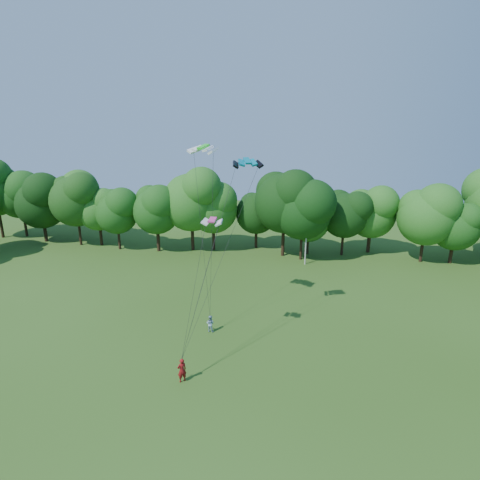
# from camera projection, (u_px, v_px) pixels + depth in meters

# --- Properties ---
(ground) EXTENTS (160.00, 160.00, 0.00)m
(ground) POSITION_uv_depth(u_px,v_px,m) (216.00, 421.00, 23.71)
(ground) COLOR #2D5116
(ground) RESTS_ON ground
(utility_pole) EXTENTS (1.44, 0.28, 7.23)m
(utility_pole) POSITION_uv_depth(u_px,v_px,m) (306.00, 238.00, 50.95)
(utility_pole) COLOR #ADACA4
(utility_pole) RESTS_ON ground
(kite_flyer_left) EXTENTS (0.82, 0.78, 1.88)m
(kite_flyer_left) POSITION_uv_depth(u_px,v_px,m) (182.00, 370.00, 27.26)
(kite_flyer_left) COLOR maroon
(kite_flyer_left) RESTS_ON ground
(kite_flyer_right) EXTENTS (0.87, 0.74, 1.57)m
(kite_flyer_right) POSITION_uv_depth(u_px,v_px,m) (210.00, 324.00, 34.22)
(kite_flyer_right) COLOR #90AFC8
(kite_flyer_right) RESTS_ON ground
(kite_teal) EXTENTS (2.62, 1.84, 0.53)m
(kite_teal) POSITION_uv_depth(u_px,v_px,m) (247.00, 161.00, 30.42)
(kite_teal) COLOR #047590
(kite_teal) RESTS_ON ground
(kite_green) EXTENTS (2.96, 2.22, 0.47)m
(kite_green) POSITION_uv_depth(u_px,v_px,m) (203.00, 147.00, 32.42)
(kite_green) COLOR #22E824
(kite_green) RESTS_ON ground
(kite_pink) EXTENTS (1.67, 0.94, 0.34)m
(kite_pink) POSITION_uv_depth(u_px,v_px,m) (212.00, 220.00, 28.55)
(kite_pink) COLOR #CA388C
(kite_pink) RESTS_ON ground
(tree_back_west) EXTENTS (8.75, 8.75, 12.73)m
(tree_back_west) POSITION_uv_depth(u_px,v_px,m) (75.00, 196.00, 58.87)
(tree_back_west) COLOR black
(tree_back_west) RESTS_ON ground
(tree_back_center) EXTENTS (8.77, 8.77, 12.75)m
(tree_back_center) POSITION_uv_depth(u_px,v_px,m) (303.00, 205.00, 51.85)
(tree_back_center) COLOR black
(tree_back_center) RESTS_ON ground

